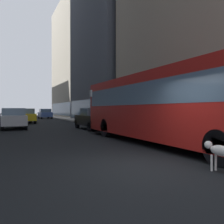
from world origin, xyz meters
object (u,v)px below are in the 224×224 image
dalmatian_dog (218,151)px  pedestrian_with_handbag (174,118)px  car_white_van (6,113)px  transit_bus (161,104)px  car_blue_hatchback (45,114)px  car_grey_wagon (8,114)px  car_yellow_taxi (26,116)px  car_silver_sedan (13,118)px  car_black_suv (94,119)px

dalmatian_dog → pedestrian_with_handbag: pedestrian_with_handbag is taller
car_white_van → pedestrian_with_handbag: bearing=-78.7°
car_white_van → dalmatian_dog: (3.98, -48.89, -0.31)m
transit_bus → car_blue_hatchback: bearing=90.0°
car_grey_wagon → car_yellow_taxi: same height
car_blue_hatchback → car_silver_sedan: 20.75m
car_grey_wagon → car_white_van: 15.97m
car_yellow_taxi → car_silver_sedan: (-1.60, -7.93, -0.00)m
car_blue_hatchback → pedestrian_with_handbag: pedestrian_with_handbag is taller
car_black_suv → car_yellow_taxi: size_ratio=0.86×
car_blue_hatchback → car_yellow_taxi: 12.69m
transit_bus → dalmatian_dog: (-1.62, -4.55, -1.26)m
car_blue_hatchback → car_grey_wagon: size_ratio=0.94×
dalmatian_dog → pedestrian_with_handbag: 8.35m
transit_bus → car_silver_sedan: 12.99m
car_blue_hatchback → car_silver_sedan: same height
car_silver_sedan → car_grey_wagon: bearing=90.0°
car_blue_hatchback → pedestrian_with_handbag: bearing=-84.5°
car_silver_sedan → dalmatian_dog: size_ratio=4.40×
car_white_van → dalmatian_dog: bearing=-85.4°
car_blue_hatchback → car_black_suv: same height
transit_bus → pedestrian_with_handbag: (2.78, 2.53, -0.76)m
car_black_suv → pedestrian_with_handbag: 6.74m
car_black_suv → car_grey_wagon: (-5.60, 19.71, 0.00)m
pedestrian_with_handbag → car_grey_wagon: bearing=108.0°
transit_bus → dalmatian_dog: 4.99m
car_blue_hatchback → car_silver_sedan: (-5.60, -19.98, 0.00)m
car_grey_wagon → car_yellow_taxi: (1.60, -8.76, 0.00)m
car_grey_wagon → pedestrian_with_handbag: 27.16m
car_black_suv → car_yellow_taxi: (-4.00, 10.95, 0.00)m
car_silver_sedan → car_black_suv: bearing=-28.3°
transit_bus → car_blue_hatchback: transit_bus is taller
car_black_suv → dalmatian_dog: 13.32m
dalmatian_dog → car_grey_wagon: bearing=96.9°
transit_bus → car_white_van: (-5.60, 44.35, -0.96)m
car_blue_hatchback → dalmatian_dog: car_blue_hatchback is taller
car_yellow_taxi → dalmatian_dog: (2.38, -24.16, -0.31)m
car_grey_wagon → transit_bus: bearing=-78.8°
car_grey_wagon → car_white_van: bearing=90.0°
car_black_suv → dalmatian_dog: (-1.62, -13.21, -0.31)m
car_white_van → pedestrian_with_handbag: (8.38, -41.81, 0.19)m
car_white_van → dalmatian_dog: 49.05m
car_black_suv → pedestrian_with_handbag: pedestrian_with_handbag is taller
car_grey_wagon → pedestrian_with_handbag: size_ratio=2.58×
car_yellow_taxi → car_white_van: 24.79m
car_black_suv → dalmatian_dog: car_black_suv is taller
car_grey_wagon → car_silver_sedan: bearing=-90.0°
transit_bus → car_black_suv: 8.72m
dalmatian_dog → car_black_suv: bearing=83.0°
car_grey_wagon → dalmatian_dog: bearing=-83.1°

